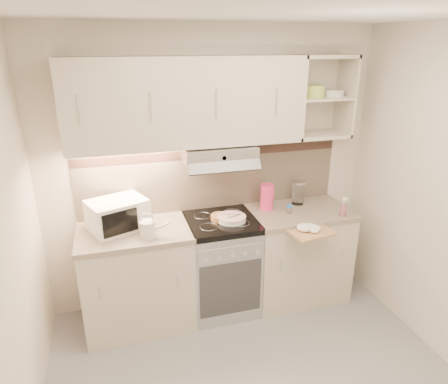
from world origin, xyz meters
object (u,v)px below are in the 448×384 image
at_px(plate_stack, 232,218).
at_px(glass_jar, 298,192).
at_px(pink_pitcher, 267,197).
at_px(spray_bottle, 343,208).
at_px(watering_can, 149,228).
at_px(cutting_board, 309,230).
at_px(microwave, 118,215).
at_px(electric_range, 221,264).

bearing_deg(plate_stack, glass_jar, 15.37).
distance_m(pink_pitcher, glass_jar, 0.34).
xyz_separation_m(plate_stack, spray_bottle, (0.98, -0.17, 0.05)).
relative_size(watering_can, glass_jar, 1.06).
height_order(watering_can, cutting_board, watering_can).
bearing_deg(pink_pitcher, microwave, 173.69).
bearing_deg(spray_bottle, microwave, 150.36).
distance_m(plate_stack, glass_jar, 0.75).
xyz_separation_m(pink_pitcher, cutting_board, (0.19, -0.46, -0.15)).
relative_size(plate_stack, pink_pitcher, 1.03).
height_order(electric_range, cutting_board, electric_range).
distance_m(watering_can, pink_pitcher, 1.14).
relative_size(electric_range, cutting_board, 2.56).
xyz_separation_m(electric_range, plate_stack, (0.08, -0.05, 0.47)).
xyz_separation_m(electric_range, cutting_board, (0.66, -0.35, 0.42)).
distance_m(watering_can, spray_bottle, 1.70).
height_order(spray_bottle, cutting_board, spray_bottle).
xyz_separation_m(microwave, plate_stack, (0.94, -0.12, -0.10)).
bearing_deg(glass_jar, cutting_board, -105.64).
height_order(plate_stack, spray_bottle, spray_bottle).
xyz_separation_m(microwave, cutting_board, (1.52, -0.42, -0.16)).
height_order(microwave, cutting_board, microwave).
xyz_separation_m(spray_bottle, cutting_board, (-0.40, -0.13, -0.10)).
bearing_deg(microwave, cutting_board, -36.55).
height_order(microwave, watering_can, microwave).
bearing_deg(microwave, electric_range, -25.42).
xyz_separation_m(watering_can, glass_jar, (1.44, 0.30, 0.04)).
distance_m(microwave, plate_stack, 0.95).
height_order(electric_range, pink_pitcher, pink_pitcher).
bearing_deg(glass_jar, plate_stack, -164.63).
xyz_separation_m(watering_can, spray_bottle, (1.70, -0.06, -0.00)).
bearing_deg(plate_stack, watering_can, -171.67).
distance_m(microwave, glass_jar, 1.67).
bearing_deg(electric_range, pink_pitcher, 12.87).
bearing_deg(cutting_board, spray_bottle, 9.51).
xyz_separation_m(electric_range, glass_jar, (0.80, 0.15, 0.56)).
distance_m(electric_range, pink_pitcher, 0.74).
relative_size(watering_can, cutting_board, 0.68).
bearing_deg(glass_jar, microwave, -177.16).
height_order(electric_range, watering_can, watering_can).
distance_m(watering_can, cutting_board, 1.32).
bearing_deg(glass_jar, pink_pitcher, -173.31).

